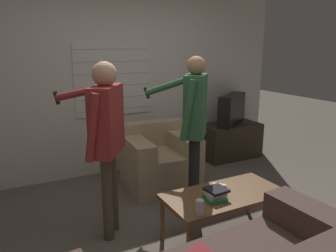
% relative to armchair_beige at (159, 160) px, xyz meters
% --- Properties ---
extents(ground_plane, '(16.00, 16.00, 0.00)m').
position_rel_armchair_beige_xyz_m(ground_plane, '(-0.27, -1.27, -0.33)').
color(ground_plane, '#665B51').
extents(wall_back, '(5.20, 0.08, 2.55)m').
position_rel_armchair_beige_xyz_m(wall_back, '(-0.27, 0.76, 0.94)').
color(wall_back, silver).
rests_on(wall_back, ground_plane).
extents(armchair_beige, '(0.91, 0.86, 0.79)m').
position_rel_armchair_beige_xyz_m(armchair_beige, '(0.00, 0.00, 0.00)').
color(armchair_beige, tan).
rests_on(armchair_beige, ground_plane).
extents(coffee_table, '(1.12, 0.55, 0.45)m').
position_rel_armchair_beige_xyz_m(coffee_table, '(-0.01, -1.40, 0.08)').
color(coffee_table, brown).
rests_on(coffee_table, ground_plane).
extents(tv_stand, '(0.94, 0.49, 0.55)m').
position_rel_armchair_beige_xyz_m(tv_stand, '(1.49, 0.43, -0.06)').
color(tv_stand, '#33281E').
rests_on(tv_stand, ground_plane).
extents(tv, '(0.73, 0.58, 0.48)m').
position_rel_armchair_beige_xyz_m(tv, '(1.48, 0.43, 0.46)').
color(tv, black).
rests_on(tv, tv_stand).
extents(person_left_standing, '(0.58, 0.82, 1.64)m').
position_rel_armchair_beige_xyz_m(person_left_standing, '(-0.93, -0.83, 0.72)').
color(person_left_standing, '#4C4233').
rests_on(person_left_standing, ground_plane).
extents(person_right_standing, '(0.54, 0.76, 1.67)m').
position_rel_armchair_beige_xyz_m(person_right_standing, '(0.01, -0.81, 0.72)').
color(person_right_standing, black).
rests_on(person_right_standing, ground_plane).
extents(book_stack, '(0.22, 0.22, 0.10)m').
position_rel_armchair_beige_xyz_m(book_stack, '(-0.15, -1.46, 0.17)').
color(book_stack, '#33754C').
rests_on(book_stack, coffee_table).
extents(soda_can, '(0.07, 0.07, 0.13)m').
position_rel_armchair_beige_xyz_m(soda_can, '(-0.42, -1.61, 0.18)').
color(soda_can, silver).
rests_on(soda_can, coffee_table).
extents(spare_remote, '(0.12, 0.12, 0.02)m').
position_rel_armchair_beige_xyz_m(spare_remote, '(0.04, -1.25, 0.13)').
color(spare_remote, white).
rests_on(spare_remote, coffee_table).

